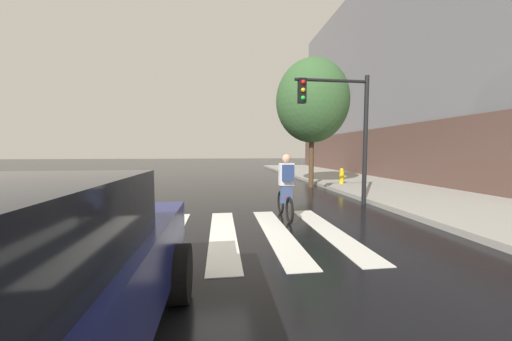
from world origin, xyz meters
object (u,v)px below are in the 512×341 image
cyclist (286,187)px  traffic_light_near (342,117)px  fire_hydrant (342,176)px  street_tree_near (312,101)px

cyclist → traffic_light_near: (2.23, 1.64, 2.02)m
cyclist → traffic_light_near: size_ratio=0.41×
cyclist → fire_hydrant: size_ratio=2.19×
cyclist → street_tree_near: street_tree_near is taller
cyclist → street_tree_near: size_ratio=0.28×
traffic_light_near → street_tree_near: size_ratio=0.68×
street_tree_near → traffic_light_near: bearing=-96.6°
cyclist → street_tree_near: (2.73, 5.99, 3.31)m
fire_hydrant → cyclist: bearing=-125.8°
cyclist → fire_hydrant: 7.36m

